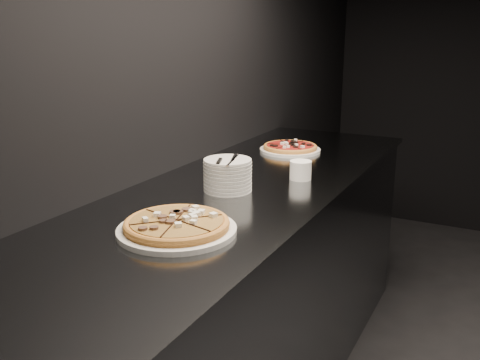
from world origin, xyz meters
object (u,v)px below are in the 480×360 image
at_px(pizza_mushroom, 177,226).
at_px(ramekin, 301,170).
at_px(pizza_tomato, 290,148).
at_px(counter, 241,292).
at_px(plate_stack, 228,175).
at_px(cutlery, 227,160).

xyz_separation_m(pizza_mushroom, ramekin, (0.11, 0.72, 0.02)).
bearing_deg(ramekin, pizza_mushroom, -98.98).
xyz_separation_m(pizza_mushroom, pizza_tomato, (-0.11, 1.16, -0.00)).
xyz_separation_m(counter, ramekin, (0.17, 0.19, 0.50)).
distance_m(plate_stack, cutlery, 0.06).
distance_m(counter, pizza_tomato, 0.80).
height_order(plate_stack, cutlery, cutlery).
distance_m(pizza_tomato, ramekin, 0.50).
relative_size(pizza_tomato, cutlery, 1.75).
height_order(pizza_tomato, cutlery, cutlery).
bearing_deg(cutlery, pizza_mushroom, -102.43).
bearing_deg(counter, ramekin, 47.69).
distance_m(counter, pizza_mushroom, 0.72).
bearing_deg(plate_stack, pizza_mushroom, -80.68).
xyz_separation_m(pizza_tomato, cutlery, (0.05, -0.73, 0.10)).
relative_size(cutlery, ramekin, 2.19).
bearing_deg(pizza_tomato, cutlery, -86.21).
xyz_separation_m(plate_stack, cutlery, (0.01, -0.01, 0.06)).
bearing_deg(pizza_mushroom, cutlery, 98.69).
distance_m(cutlery, ramekin, 0.34).
distance_m(pizza_mushroom, ramekin, 0.73).
relative_size(counter, ramekin, 28.11).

